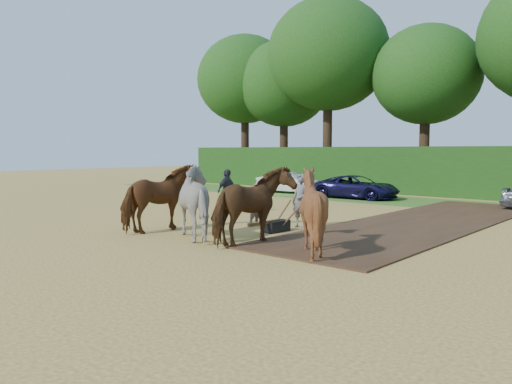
{
  "coord_description": "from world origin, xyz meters",
  "views": [
    {
      "loc": [
        9.13,
        -11.43,
        2.77
      ],
      "look_at": [
        -1.62,
        0.86,
        1.4
      ],
      "focal_mm": 35.0,
      "sensor_mm": 36.0,
      "label": 1
    }
  ],
  "objects": [
    {
      "name": "ground",
      "position": [
        0.0,
        0.0,
        0.0
      ],
      "size": [
        120.0,
        120.0,
        0.0
      ],
      "primitive_type": "plane",
      "color": "gold",
      "rests_on": "ground"
    },
    {
      "name": "spectator_far",
      "position": [
        -6.21,
        4.15,
        0.97
      ],
      "size": [
        0.56,
        1.17,
        1.94
      ],
      "primitive_type": "imported",
      "rotation": [
        0.0,
        0.0,
        1.65
      ],
      "color": "#22262E",
      "rests_on": "ground"
    },
    {
      "name": "plough_team",
      "position": [
        -1.4,
        -0.62,
        1.15
      ],
      "size": [
        7.53,
        5.53,
        2.31
      ],
      "color": "#612D18",
      "rests_on": "ground"
    },
    {
      "name": "spectator_near",
      "position": [
        -2.78,
        2.29,
        0.77
      ],
      "size": [
        0.63,
        0.78,
        1.54
      ],
      "primitive_type": "imported",
      "rotation": [
        0.0,
        0.0,
        1.52
      ],
      "color": "#BDA994",
      "rests_on": "ground"
    },
    {
      "name": "earth_strip",
      "position": [
        1.5,
        7.0,
        0.03
      ],
      "size": [
        4.5,
        17.0,
        0.05
      ],
      "primitive_type": "cube",
      "color": "#472D1C",
      "rests_on": "ground"
    },
    {
      "name": "hedgerow",
      "position": [
        0.0,
        18.5,
        1.5
      ],
      "size": [
        46.0,
        1.6,
        3.0
      ],
      "primitive_type": "cube",
      "color": "#14380F",
      "rests_on": "ground"
    },
    {
      "name": "treeline",
      "position": [
        -1.69,
        21.69,
        8.97
      ],
      "size": [
        48.7,
        10.6,
        14.21
      ],
      "color": "#382616",
      "rests_on": "ground"
    },
    {
      "name": "grass_verge",
      "position": [
        0.0,
        14.0,
        0.01
      ],
      "size": [
        50.0,
        5.0,
        0.03
      ],
      "primitive_type": "cube",
      "color": "#38601E",
      "rests_on": "ground"
    }
  ]
}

